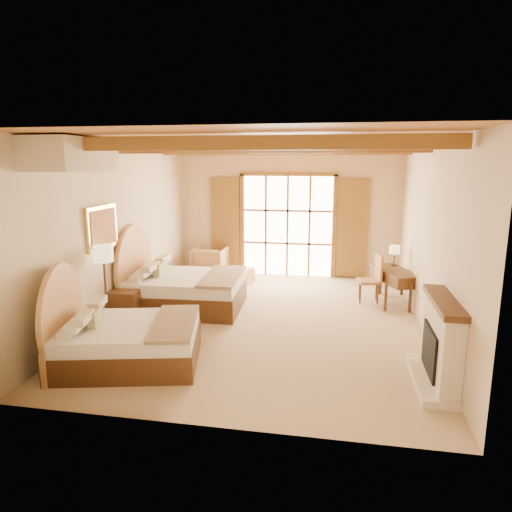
% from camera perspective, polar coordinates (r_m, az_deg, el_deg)
% --- Properties ---
extents(floor, '(7.00, 7.00, 0.00)m').
position_cam_1_polar(floor, '(8.45, 1.19, -8.00)').
color(floor, tan).
rests_on(floor, ground).
extents(wall_back, '(5.50, 0.00, 5.50)m').
position_cam_1_polar(wall_back, '(11.49, 4.01, 5.45)').
color(wall_back, beige).
rests_on(wall_back, ground).
extents(wall_left, '(0.00, 7.00, 7.00)m').
position_cam_1_polar(wall_left, '(8.91, -16.54, 3.15)').
color(wall_left, beige).
rests_on(wall_left, ground).
extents(wall_right, '(0.00, 7.00, 7.00)m').
position_cam_1_polar(wall_right, '(8.10, 20.85, 2.05)').
color(wall_right, beige).
rests_on(wall_right, ground).
extents(ceiling, '(7.00, 7.00, 0.00)m').
position_cam_1_polar(ceiling, '(7.96, 1.29, 14.22)').
color(ceiling, '#B5703A').
rests_on(ceiling, ground).
extents(ceiling_beams, '(5.39, 4.60, 0.18)m').
position_cam_1_polar(ceiling_beams, '(7.96, 1.29, 13.36)').
color(ceiling_beams, brown).
rests_on(ceiling_beams, ceiling).
extents(french_doors, '(3.95, 0.08, 2.60)m').
position_cam_1_polar(french_doors, '(11.48, 3.96, 3.68)').
color(french_doors, white).
rests_on(french_doors, ground).
extents(fireplace, '(0.46, 1.40, 1.16)m').
position_cam_1_polar(fireplace, '(6.45, 21.95, -10.47)').
color(fireplace, beige).
rests_on(fireplace, ground).
extents(painting, '(0.06, 0.95, 0.75)m').
position_cam_1_polar(painting, '(8.21, -18.65, 3.39)').
color(painting, gold).
rests_on(painting, wall_left).
extents(canopy_valance, '(0.70, 1.40, 0.45)m').
position_cam_1_polar(canopy_valance, '(6.90, -22.12, 11.68)').
color(canopy_valance, beige).
rests_on(canopy_valance, ceiling).
extents(bed_near, '(2.26, 1.87, 1.29)m').
position_cam_1_polar(bed_near, '(6.93, -16.72, -9.62)').
color(bed_near, '#4E2B14').
rests_on(bed_near, floor).
extents(bed_far, '(2.27, 1.76, 1.45)m').
position_cam_1_polar(bed_far, '(9.15, -9.76, -3.75)').
color(bed_far, '#4E2B14').
rests_on(bed_far, floor).
extents(nightstand, '(0.52, 0.52, 0.60)m').
position_cam_1_polar(nightstand, '(8.60, -15.96, -6.03)').
color(nightstand, '#4E2B14').
rests_on(nightstand, floor).
extents(floor_lamp, '(0.32, 0.32, 1.52)m').
position_cam_1_polar(floor_lamp, '(7.84, -18.52, -0.37)').
color(floor_lamp, '#3B2C1A').
rests_on(floor_lamp, floor).
extents(armchair, '(0.81, 0.84, 0.74)m').
position_cam_1_polar(armchair, '(11.54, -5.78, -0.74)').
color(armchair, '#B08250').
rests_on(armchair, floor).
extents(ottoman, '(0.63, 0.63, 0.35)m').
position_cam_1_polar(ottoman, '(10.93, -1.88, -2.45)').
color(ottoman, tan).
rests_on(ottoman, floor).
extents(desk, '(0.96, 1.38, 0.69)m').
position_cam_1_polar(desk, '(9.78, 16.94, -3.52)').
color(desk, '#4E2B14').
rests_on(desk, floor).
extents(desk_chair, '(0.51, 0.51, 0.98)m').
position_cam_1_polar(desk_chair, '(9.74, 14.05, -3.80)').
color(desk_chair, '#AF6C45').
rests_on(desk_chair, floor).
extents(desk_lamp, '(0.22, 0.22, 0.43)m').
position_cam_1_polar(desk_lamp, '(10.05, 16.94, 0.67)').
color(desk_lamp, '#3B2C1A').
rests_on(desk_lamp, desk).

